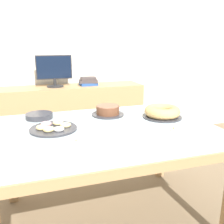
# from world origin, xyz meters

# --- Properties ---
(ground_plane) EXTENTS (12.00, 12.00, 0.00)m
(ground_plane) POSITION_xyz_m (0.00, 0.00, 0.00)
(ground_plane) COLOR #7A664C
(wall_back) EXTENTS (8.00, 0.10, 2.60)m
(wall_back) POSITION_xyz_m (0.00, 1.78, 1.30)
(wall_back) COLOR silver
(wall_back) RESTS_ON ground
(dining_table) EXTENTS (1.54, 1.08, 0.75)m
(dining_table) POSITION_xyz_m (0.00, 0.00, 0.67)
(dining_table) COLOR silver
(dining_table) RESTS_ON ground
(sideboard) EXTENTS (1.74, 0.44, 0.81)m
(sideboard) POSITION_xyz_m (0.00, 1.48, 0.41)
(sideboard) COLOR tan
(sideboard) RESTS_ON ground
(computer_monitor) EXTENTS (0.42, 0.20, 0.38)m
(computer_monitor) POSITION_xyz_m (-0.21, 1.48, 1.00)
(computer_monitor) COLOR #262628
(computer_monitor) RESTS_ON sideboard
(book_stack) EXTENTS (0.24, 0.19, 0.10)m
(book_stack) POSITION_xyz_m (0.20, 1.48, 0.86)
(book_stack) COLOR #23478C
(book_stack) RESTS_ON sideboard
(cake_chocolate_round) EXTENTS (0.26, 0.26, 0.08)m
(cake_chocolate_round) POSITION_xyz_m (0.10, 0.29, 0.79)
(cake_chocolate_round) COLOR #333338
(cake_chocolate_round) RESTS_ON dining_table
(cake_golden_bundt) EXTENTS (0.31, 0.31, 0.09)m
(cake_golden_bundt) POSITION_xyz_m (0.49, 0.10, 0.80)
(cake_golden_bundt) COLOR #333338
(cake_golden_bundt) RESTS_ON dining_table
(pastry_platter) EXTENTS (0.32, 0.32, 0.04)m
(pastry_platter) POSITION_xyz_m (-0.36, 0.06, 0.77)
(pastry_platter) COLOR #333338
(pastry_platter) RESTS_ON dining_table
(plate_stack) EXTENTS (0.21, 0.21, 0.04)m
(plate_stack) POSITION_xyz_m (-0.44, 0.37, 0.77)
(plate_stack) COLOR #333338
(plate_stack) RESTS_ON dining_table
(tealight_right_edge) EXTENTS (0.04, 0.04, 0.04)m
(tealight_right_edge) POSITION_xyz_m (-0.25, -0.23, 0.77)
(tealight_right_edge) COLOR silver
(tealight_right_edge) RESTS_ON dining_table
(tealight_left_edge) EXTENTS (0.04, 0.04, 0.04)m
(tealight_left_edge) POSITION_xyz_m (0.15, 0.09, 0.77)
(tealight_left_edge) COLOR silver
(tealight_left_edge) RESTS_ON dining_table
(tealight_near_front) EXTENTS (0.04, 0.04, 0.04)m
(tealight_near_front) POSITION_xyz_m (0.40, -0.22, 0.77)
(tealight_near_front) COLOR silver
(tealight_near_front) RESTS_ON dining_table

